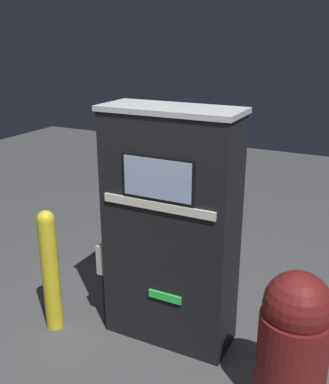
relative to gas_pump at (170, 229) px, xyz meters
name	(u,v)px	position (x,y,z in m)	size (l,w,h in m)	color
ground_plane	(159,347)	(0.00, -0.21, -0.97)	(14.00, 14.00, 0.00)	#4C4C4F
gas_pump	(170,229)	(0.00, 0.00, 0.00)	(1.13, 0.46, 1.93)	black
safety_bollard	(50,268)	(-0.94, -0.36, -0.40)	(0.15, 0.15, 1.09)	yellow
trash_bin	(293,342)	(1.07, -0.35, -0.45)	(0.47, 0.47, 1.02)	maroon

